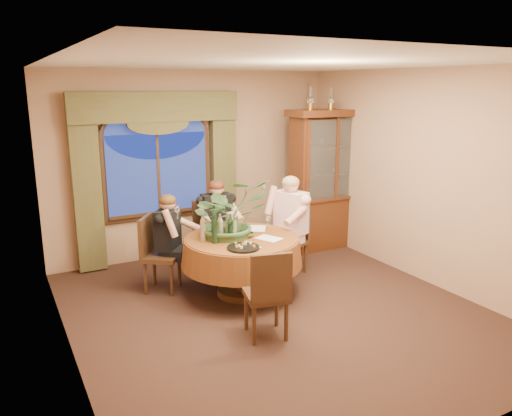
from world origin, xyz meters
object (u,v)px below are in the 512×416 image
wine_bottle_1 (203,227)px  wine_bottle_4 (220,227)px  chair_back_right (212,236)px  oil_lamp_center (331,98)px  chair_front_left (266,293)px  dining_table (242,266)px  china_cabinet (328,180)px  person_back (168,242)px  oil_lamp_left (310,98)px  wine_bottle_0 (230,227)px  wine_bottle_2 (215,230)px  oil_lamp_right (351,98)px  olive_bowl (247,235)px  person_scarf (217,225)px  wine_bottle_3 (214,223)px  chair_right (289,240)px  chair_back (162,255)px  centerpiece_plant (228,187)px  stoneware_vase (231,224)px  person_pink (291,225)px

wine_bottle_1 → wine_bottle_4: bearing=-28.8°
chair_back_right → oil_lamp_center: bearing=-175.9°
chair_front_left → wine_bottle_1: wine_bottle_1 is taller
dining_table → china_cabinet: 2.50m
oil_lamp_center → chair_front_left: (-2.38, -2.20, -1.90)m
person_back → wine_bottle_4: 0.83m
chair_front_left → oil_lamp_left: bearing=61.4°
wine_bottle_0 → wine_bottle_2: size_ratio=1.00×
oil_lamp_right → olive_bowl: 3.13m
person_scarf → wine_bottle_3: 0.89m
wine_bottle_3 → oil_lamp_center: bearing=20.7°
chair_right → chair_back: (-1.74, 0.25, 0.00)m
oil_lamp_center → person_scarf: bearing=-176.0°
olive_bowl → wine_bottle_2: wine_bottle_2 is taller
chair_back → centerpiece_plant: (0.74, -0.45, 0.89)m
wine_bottle_1 → centerpiece_plant: bearing=5.9°
chair_front_left → oil_lamp_right: bearing=52.1°
stoneware_vase → person_pink: bearing=11.9°
chair_back_right → person_pink: person_pink is taller
oil_lamp_right → wine_bottle_1: oil_lamp_right is taller
oil_lamp_left → person_back: (-2.47, -0.47, -1.76)m
chair_right → wine_bottle_1: size_ratio=2.91×
oil_lamp_left → person_back: bearing=-169.2°
chair_back_right → wine_bottle_4: size_ratio=2.91×
china_cabinet → wine_bottle_0: (-2.29, -1.17, -0.19)m
wine_bottle_1 → stoneware_vase: bearing=1.8°
dining_table → chair_right: 0.97m
chair_right → stoneware_vase: (-0.98, -0.22, 0.42)m
oil_lamp_right → person_scarf: size_ratio=0.26×
person_scarf → wine_bottle_0: (-0.27, -1.03, 0.26)m
oil_lamp_left → oil_lamp_center: same height
dining_table → centerpiece_plant: bearing=123.9°
china_cabinet → oil_lamp_center: bearing=0.0°
oil_lamp_center → olive_bowl: size_ratio=1.99×
oil_lamp_right → wine_bottle_0: 3.27m
chair_right → wine_bottle_0: (-1.08, -0.40, 0.44)m
china_cabinet → wine_bottle_0: size_ratio=6.71×
wine_bottle_0 → chair_back_right: bearing=78.7°
olive_bowl → wine_bottle_2: (-0.44, -0.04, 0.14)m
china_cabinet → wine_bottle_4: (-2.40, -1.10, -0.19)m
person_scarf → wine_bottle_1: size_ratio=3.97×
oil_lamp_left → wine_bottle_4: oil_lamp_left is taller
wine_bottle_2 → wine_bottle_3: 0.29m
centerpiece_plant → chair_back: bearing=148.6°
person_back → wine_bottle_0: person_back is taller
chair_back → person_pink: (1.77, -0.26, 0.22)m
person_scarf → wine_bottle_0: size_ratio=3.97×
dining_table → oil_lamp_right: (2.50, 1.12, 2.01)m
person_scarf → wine_bottle_1: (-0.55, -0.86, 0.26)m
person_scarf → wine_bottle_2: 1.17m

